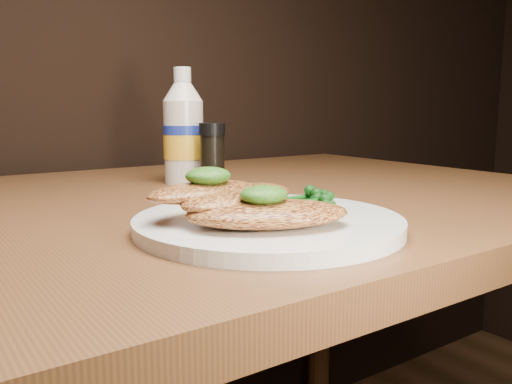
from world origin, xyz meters
TOP-DOWN VIEW (x-y plane):
  - plate at (-0.04, 0.83)m, footprint 0.28×0.28m
  - chicken_front at (-0.07, 0.79)m, footprint 0.18×0.14m
  - chicken_mid at (-0.07, 0.84)m, footprint 0.17×0.13m
  - chicken_back at (-0.10, 0.86)m, footprint 0.14×0.08m
  - pesto_front at (-0.07, 0.79)m, footprint 0.06×0.05m
  - pesto_back at (-0.10, 0.86)m, footprint 0.06×0.06m
  - broccolini_bundle at (-0.00, 0.83)m, footprint 0.17×0.15m
  - mayo_bottle at (0.04, 1.18)m, footprint 0.08×0.08m
  - pepper_grinder at (0.06, 1.11)m, footprint 0.05×0.05m

SIDE VIEW (x-z plane):
  - plate at x=-0.04m, z-range 0.75..0.76m
  - broccolini_bundle at x=0.00m, z-range 0.76..0.79m
  - chicken_front at x=-0.07m, z-range 0.76..0.79m
  - chicken_mid at x=-0.07m, z-range 0.77..0.80m
  - chicken_back at x=-0.10m, z-range 0.78..0.80m
  - pesto_front at x=-0.07m, z-range 0.79..0.80m
  - pepper_grinder at x=0.06m, z-range 0.75..0.85m
  - pesto_back at x=-0.10m, z-range 0.80..0.82m
  - mayo_bottle at x=0.04m, z-range 0.75..0.94m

